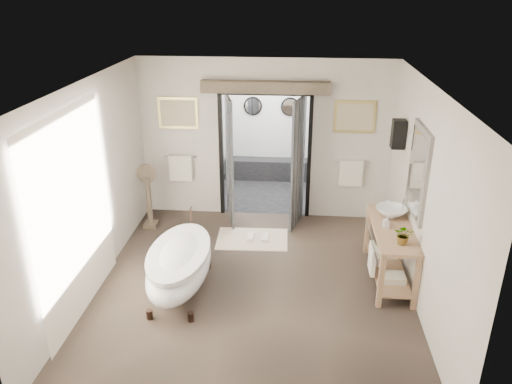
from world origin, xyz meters
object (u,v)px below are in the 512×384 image
Objects in this scene: rug at (252,239)px; basin at (391,212)px; clawfoot_tub at (180,264)px; vanity at (389,248)px.

basin is (2.13, -0.70, 0.92)m from rug.
basin is at bearing -18.11° from rug.
basin is at bearing 17.06° from clawfoot_tub.
rug is at bearing 153.90° from vanity.
vanity is 1.33× the size of rug.
clawfoot_tub is 1.55× the size of rug.
clawfoot_tub is at bearing -165.25° from basin.
vanity is at bearing -26.10° from rug.
rug is 2.43m from basin.
vanity is at bearing -100.19° from basin.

